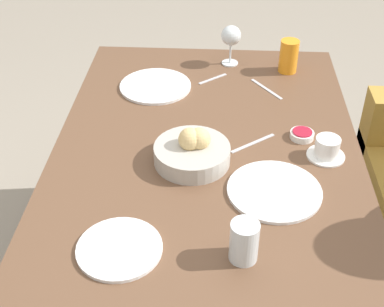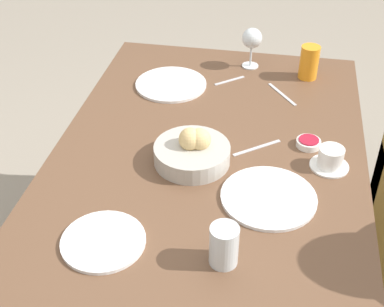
# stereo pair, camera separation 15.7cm
# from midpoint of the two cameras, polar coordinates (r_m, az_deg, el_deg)

# --- Properties ---
(ground_plane) EXTENTS (10.00, 10.00, 0.00)m
(ground_plane) POSITION_cam_midpoint_polar(r_m,az_deg,el_deg) (2.13, -0.97, -16.03)
(ground_plane) COLOR gray
(dining_table) EXTENTS (1.44, 0.94, 0.73)m
(dining_table) POSITION_cam_midpoint_polar(r_m,az_deg,el_deg) (1.67, -1.19, -2.54)
(dining_table) COLOR brown
(dining_table) RESTS_ON ground_plane
(bread_basket) EXTENTS (0.23, 0.23, 0.11)m
(bread_basket) POSITION_cam_midpoint_polar(r_m,az_deg,el_deg) (1.56, -2.82, 0.11)
(bread_basket) COLOR #B2ADA3
(bread_basket) RESTS_ON dining_table
(plate_near_left) EXTENTS (0.26, 0.26, 0.01)m
(plate_near_left) POSITION_cam_midpoint_polar(r_m,az_deg,el_deg) (1.96, -6.23, 7.10)
(plate_near_left) COLOR white
(plate_near_left) RESTS_ON dining_table
(plate_near_right) EXTENTS (0.21, 0.21, 0.01)m
(plate_near_right) POSITION_cam_midpoint_polar(r_m,az_deg,el_deg) (1.34, -11.14, -10.06)
(plate_near_right) COLOR white
(plate_near_right) RESTS_ON dining_table
(plate_far_center) EXTENTS (0.26, 0.26, 0.01)m
(plate_far_center) POSITION_cam_midpoint_polar(r_m,az_deg,el_deg) (1.48, 5.80, -4.10)
(plate_far_center) COLOR white
(plate_far_center) RESTS_ON dining_table
(juice_glass) EXTENTS (0.07, 0.07, 0.12)m
(juice_glass) POSITION_cam_midpoint_polar(r_m,az_deg,el_deg) (2.05, 8.11, 10.18)
(juice_glass) COLOR orange
(juice_glass) RESTS_ON dining_table
(water_tumbler) EXTENTS (0.07, 0.07, 0.11)m
(water_tumbler) POSITION_cam_midpoint_polar(r_m,az_deg,el_deg) (1.27, 2.02, -9.52)
(water_tumbler) COLOR silver
(water_tumbler) RESTS_ON dining_table
(wine_glass) EXTENTS (0.08, 0.08, 0.16)m
(wine_glass) POSITION_cam_midpoint_polar(r_m,az_deg,el_deg) (2.07, 1.99, 12.27)
(wine_glass) COLOR silver
(wine_glass) RESTS_ON dining_table
(coffee_cup) EXTENTS (0.11, 0.11, 0.07)m
(coffee_cup) POSITION_cam_midpoint_polar(r_m,az_deg,el_deg) (1.62, 11.54, 0.41)
(coffee_cup) COLOR white
(coffee_cup) RESTS_ON dining_table
(jam_bowl_berry) EXTENTS (0.08, 0.08, 0.03)m
(jam_bowl_berry) POSITION_cam_midpoint_polar(r_m,az_deg,el_deg) (1.70, 9.09, 1.91)
(jam_bowl_berry) COLOR white
(jam_bowl_berry) RESTS_ON dining_table
(fork_silver) EXTENTS (0.14, 0.11, 0.00)m
(fork_silver) POSITION_cam_midpoint_polar(r_m,az_deg,el_deg) (1.95, 5.67, 6.79)
(fork_silver) COLOR #B7B7BC
(fork_silver) RESTS_ON dining_table
(knife_silver) EXTENTS (0.11, 0.14, 0.00)m
(knife_silver) POSITION_cam_midpoint_polar(r_m,az_deg,el_deg) (1.66, 3.85, 1.00)
(knife_silver) COLOR #B7B7BC
(knife_silver) RESTS_ON dining_table
(spoon_coffee) EXTENTS (0.09, 0.10, 0.00)m
(spoon_coffee) POSITION_cam_midpoint_polar(r_m,az_deg,el_deg) (2.01, -0.02, 7.90)
(spoon_coffee) COLOR #B7B7BC
(spoon_coffee) RESTS_ON dining_table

